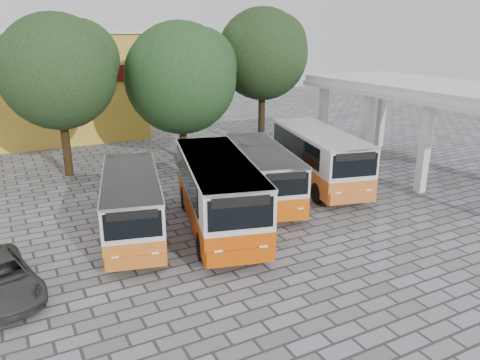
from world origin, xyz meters
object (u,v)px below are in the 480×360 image
bus_far_left (132,202)px  bus_centre_left (218,189)px  bus_centre_right (262,171)px  bus_far_right (318,154)px

bus_far_left → bus_centre_left: bus_centre_left is taller
bus_centre_right → bus_far_right: 4.06m
bus_centre_right → bus_centre_left: bearing=-133.3°
bus_centre_left → bus_far_right: bearing=35.6°
bus_centre_right → bus_far_left: bearing=-155.3°
bus_far_left → bus_centre_left: (3.51, -0.94, 0.27)m
bus_far_left → bus_centre_right: size_ratio=0.97×
bus_far_left → bus_far_right: bearing=24.0°
bus_far_left → bus_centre_left: size_ratio=0.85×
bus_far_left → bus_far_right: (10.95, 1.91, 0.23)m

